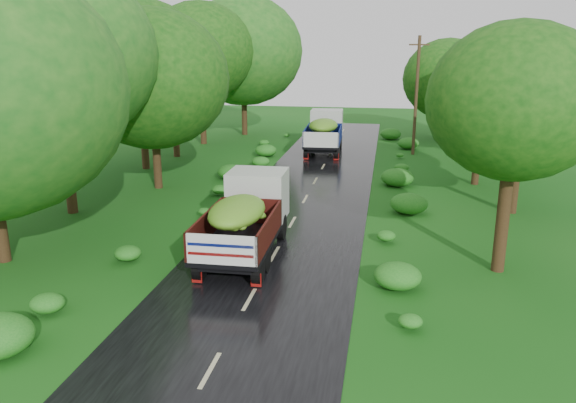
# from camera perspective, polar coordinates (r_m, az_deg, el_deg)

# --- Properties ---
(ground) EXTENTS (120.00, 120.00, 0.00)m
(ground) POSITION_cam_1_polar(r_m,az_deg,el_deg) (14.42, -7.92, -16.66)
(ground) COLOR #114F10
(ground) RESTS_ON ground
(road) EXTENTS (6.50, 80.00, 0.02)m
(road) POSITION_cam_1_polar(r_m,az_deg,el_deg) (18.66, -3.21, -8.61)
(road) COLOR black
(road) RESTS_ON ground
(road_lines) EXTENTS (0.12, 69.60, 0.00)m
(road_lines) POSITION_cam_1_polar(r_m,az_deg,el_deg) (19.54, -2.54, -7.40)
(road_lines) COLOR #BFB78C
(road_lines) RESTS_ON road
(truck_near) EXTENTS (2.44, 6.64, 2.78)m
(truck_near) POSITION_cam_1_polar(r_m,az_deg,el_deg) (21.01, -4.21, -1.26)
(truck_near) COLOR black
(truck_near) RESTS_ON ground
(truck_far) EXTENTS (2.68, 6.94, 2.88)m
(truck_far) POSITION_cam_1_polar(r_m,az_deg,el_deg) (41.36, 3.75, 7.24)
(truck_far) COLOR black
(truck_far) RESTS_ON ground
(utility_pole) EXTENTS (1.40, 0.56, 8.27)m
(utility_pole) POSITION_cam_1_polar(r_m,az_deg,el_deg) (41.10, 12.91, 10.53)
(utility_pole) COLOR #382616
(utility_pole) RESTS_ON ground
(trees_left) EXTENTS (7.07, 35.12, 9.17)m
(trees_left) POSITION_cam_1_polar(r_m,az_deg,el_deg) (35.29, -13.22, 13.56)
(trees_left) COLOR black
(trees_left) RESTS_ON ground
(trees_right) EXTENTS (5.87, 32.66, 7.42)m
(trees_right) POSITION_cam_1_polar(r_m,az_deg,el_deg) (35.13, 18.93, 10.79)
(trees_right) COLOR black
(trees_right) RESTS_ON ground
(shrubs) EXTENTS (11.90, 44.00, 0.70)m
(shrubs) POSITION_cam_1_polar(r_m,az_deg,el_deg) (26.86, 1.15, -0.15)
(shrubs) COLOR #196B1A
(shrubs) RESTS_ON ground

